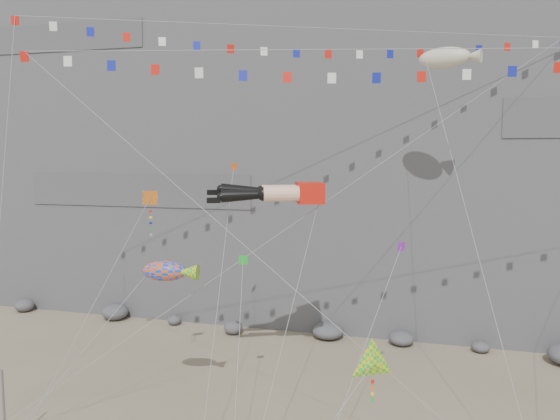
# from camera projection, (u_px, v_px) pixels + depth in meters

# --- Properties ---
(cliff) EXTENTS (80.00, 28.00, 50.00)m
(cliff) POSITION_uv_depth(u_px,v_px,m) (355.00, 61.00, 57.23)
(cliff) COLOR slate
(cliff) RESTS_ON ground
(talus_boulders) EXTENTS (60.00, 3.00, 1.20)m
(talus_boulders) POSITION_uv_depth(u_px,v_px,m) (328.00, 331.00, 45.35)
(talus_boulders) COLOR #58585D
(talus_boulders) RESTS_ON ground
(anchor_pole_left) EXTENTS (0.12, 0.12, 4.31)m
(anchor_pole_left) POSITION_uv_depth(u_px,v_px,m) (4.00, 410.00, 28.10)
(anchor_pole_left) COLOR slate
(anchor_pole_left) RESTS_ON ground
(legs_kite) EXTENTS (7.40, 16.27, 19.66)m
(legs_kite) POSITION_uv_depth(u_px,v_px,m) (278.00, 193.00, 33.95)
(legs_kite) COLOR red
(legs_kite) RESTS_ON ground
(flag_banner_upper) EXTENTS (33.24, 21.03, 30.97)m
(flag_banner_upper) POSITION_uv_depth(u_px,v_px,m) (312.00, 28.00, 35.72)
(flag_banner_upper) COLOR red
(flag_banner_upper) RESTS_ON ground
(flag_banner_lower) EXTENTS (34.19, 9.00, 23.42)m
(flag_banner_lower) POSITION_uv_depth(u_px,v_px,m) (355.00, 50.00, 28.46)
(flag_banner_lower) COLOR red
(flag_banner_lower) RESTS_ON ground
(harlequin_kite) EXTENTS (5.41, 7.58, 14.86)m
(harlequin_kite) POSITION_uv_depth(u_px,v_px,m) (150.00, 199.00, 33.30)
(harlequin_kite) COLOR red
(harlequin_kite) RESTS_ON ground
(fish_windsock) EXTENTS (8.77, 6.10, 12.10)m
(fish_windsock) POSITION_uv_depth(u_px,v_px,m) (165.00, 271.00, 31.23)
(fish_windsock) COLOR #EF520C
(fish_windsock) RESTS_ON ground
(delta_kite) EXTENTS (5.64, 5.96, 9.24)m
(delta_kite) POSITION_uv_depth(u_px,v_px,m) (372.00, 364.00, 23.68)
(delta_kite) COLOR yellow
(delta_kite) RESTS_ON ground
(blimp_windsock) EXTENTS (6.76, 15.86, 26.32)m
(blimp_windsock) POSITION_uv_depth(u_px,v_px,m) (444.00, 58.00, 35.51)
(blimp_windsock) COLOR beige
(blimp_windsock) RESTS_ON ground
(small_kite_a) EXTENTS (3.37, 13.61, 19.64)m
(small_kite_a) POSITION_uv_depth(u_px,v_px,m) (233.00, 173.00, 36.00)
(small_kite_a) COLOR orange
(small_kite_a) RESTS_ON ground
(small_kite_b) EXTENTS (4.04, 12.17, 15.53)m
(small_kite_b) POSITION_uv_depth(u_px,v_px,m) (400.00, 250.00, 31.54)
(small_kite_b) COLOR purple
(small_kite_b) RESTS_ON ground
(small_kite_c) EXTENTS (3.23, 10.08, 13.40)m
(small_kite_c) POSITION_uv_depth(u_px,v_px,m) (243.00, 263.00, 31.61)
(small_kite_c) COLOR green
(small_kite_c) RESTS_ON ground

